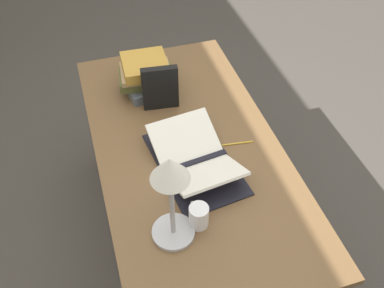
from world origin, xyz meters
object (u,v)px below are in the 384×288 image
object	(u,v)px
coffee_mug	(199,216)
pencil	(238,143)
book_stack_tall	(146,75)
open_book	(195,159)
reading_lamp	(171,185)
book_standing_upright	(160,88)

from	to	relation	value
coffee_mug	pencil	world-z (taller)	coffee_mug
book_stack_tall	coffee_mug	distance (m)	0.84
open_book	pencil	bearing A→B (deg)	-82.06
book_stack_tall	pencil	xyz separation A→B (m)	(-0.49, -0.30, -0.08)
coffee_mug	reading_lamp	bearing A→B (deg)	98.34
coffee_mug	book_standing_upright	bearing A→B (deg)	-2.50
open_book	book_stack_tall	size ratio (longest dim) A/B	1.86
pencil	reading_lamp	bearing A→B (deg)	132.43
book_stack_tall	pencil	size ratio (longest dim) A/B	1.99
open_book	book_standing_upright	world-z (taller)	book_standing_upright
open_book	reading_lamp	size ratio (longest dim) A/B	1.28
book_standing_upright	book_stack_tall	bearing A→B (deg)	20.44
pencil	open_book	bearing A→B (deg)	105.05
coffee_mug	pencil	bearing A→B (deg)	-40.27
coffee_mug	pencil	size ratio (longest dim) A/B	0.75
book_stack_tall	pencil	distance (m)	0.58
open_book	book_standing_upright	xyz separation A→B (m)	(0.40, 0.04, 0.08)
pencil	book_stack_tall	bearing A→B (deg)	31.23
reading_lamp	open_book	bearing A→B (deg)	-30.33
book_stack_tall	open_book	bearing A→B (deg)	-171.58
book_standing_upright	pencil	distance (m)	0.44
book_stack_tall	coffee_mug	bearing A→B (deg)	-179.54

